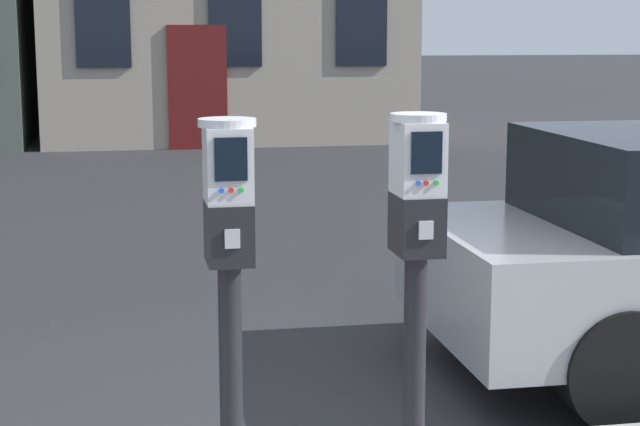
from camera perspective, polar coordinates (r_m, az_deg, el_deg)
name	(u,v)px	position (r m, az deg, el deg)	size (l,w,h in m)	color
parking_meter_near_kerb	(229,246)	(3.89, -5.05, -1.80)	(0.22, 0.25, 1.54)	black
parking_meter_twin_adjacent	(418,237)	(4.03, 5.41, -1.33)	(0.22, 0.25, 1.54)	black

